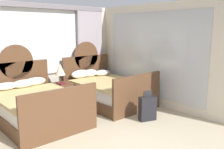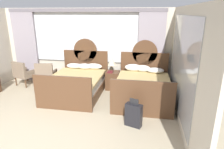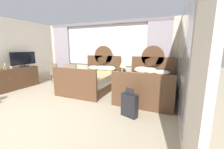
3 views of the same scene
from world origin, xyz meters
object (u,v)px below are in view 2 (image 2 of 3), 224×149
(table_lamp_on_nightstand, at_px, (112,61))
(book_on_nightstand, at_px, (110,72))
(bed_near_window, at_px, (77,83))
(suitcase_on_floor, at_px, (134,115))
(nightstand_between_beds, at_px, (113,80))
(bed_near_mirror, at_px, (143,87))
(armchair_by_window_left, at_px, (46,74))
(armchair_by_window_centre, at_px, (24,73))

(table_lamp_on_nightstand, bearing_deg, book_on_nightstand, -107.99)
(bed_near_window, relative_size, suitcase_on_floor, 3.15)
(nightstand_between_beds, bearing_deg, suitcase_on_floor, -68.52)
(bed_near_window, height_order, bed_near_mirror, same)
(book_on_nightstand, relative_size, armchair_by_window_left, 0.29)
(suitcase_on_floor, bearing_deg, armchair_by_window_centre, 153.67)
(bed_near_mirror, xyz_separation_m, table_lamp_on_nightstand, (-1.08, 0.66, 0.62))
(book_on_nightstand, bearing_deg, table_lamp_on_nightstand, 72.01)
(book_on_nightstand, bearing_deg, armchair_by_window_centre, -177.98)
(bed_near_mirror, xyz_separation_m, suitcase_on_floor, (-0.17, -1.57, -0.09))
(bed_near_window, height_order, suitcase_on_floor, bed_near_window)
(bed_near_window, distance_m, armchair_by_window_centre, 2.22)
(table_lamp_on_nightstand, bearing_deg, suitcase_on_floor, -67.86)
(bed_near_window, distance_m, suitcase_on_floor, 2.48)
(bed_near_mirror, distance_m, book_on_nightstand, 1.27)
(bed_near_mirror, height_order, armchair_by_window_centre, bed_near_mirror)
(armchair_by_window_left, bearing_deg, bed_near_window, -19.17)
(nightstand_between_beds, bearing_deg, bed_near_window, -147.85)
(bed_near_mirror, relative_size, nightstand_between_beds, 3.49)
(bed_near_window, relative_size, nightstand_between_beds, 3.49)
(bed_near_mirror, height_order, book_on_nightstand, bed_near_mirror)
(armchair_by_window_left, height_order, suitcase_on_floor, armchair_by_window_left)
(armchair_by_window_left, xyz_separation_m, armchair_by_window_centre, (-0.87, 0.00, 0.00))
(nightstand_between_beds, bearing_deg, armchair_by_window_left, -175.03)
(nightstand_between_beds, height_order, armchair_by_window_left, armchair_by_window_left)
(book_on_nightstand, relative_size, armchair_by_window_centre, 0.29)
(bed_near_window, relative_size, armchair_by_window_centre, 2.42)
(table_lamp_on_nightstand, relative_size, armchair_by_window_centre, 0.59)
(table_lamp_on_nightstand, xyz_separation_m, suitcase_on_floor, (0.91, -2.24, -0.71))
(bed_near_window, height_order, book_on_nightstand, bed_near_window)
(armchair_by_window_centre, distance_m, suitcase_on_floor, 4.57)
(table_lamp_on_nightstand, height_order, armchair_by_window_left, table_lamp_on_nightstand)
(nightstand_between_beds, xyz_separation_m, table_lamp_on_nightstand, (-0.03, 0.01, 0.68))
(table_lamp_on_nightstand, bearing_deg, armchair_by_window_centre, -176.23)
(bed_near_window, xyz_separation_m, armchair_by_window_centre, (-2.17, 0.46, 0.10))
(book_on_nightstand, relative_size, suitcase_on_floor, 0.38)
(suitcase_on_floor, bearing_deg, nightstand_between_beds, 111.48)
(bed_near_mirror, bearing_deg, nightstand_between_beds, 147.89)
(book_on_nightstand, bearing_deg, bed_near_mirror, -26.98)
(bed_near_mirror, distance_m, armchair_by_window_centre, 4.29)
(bed_near_mirror, relative_size, armchair_by_window_centre, 2.42)
(bed_near_mirror, xyz_separation_m, book_on_nightstand, (-1.11, 0.56, 0.26))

